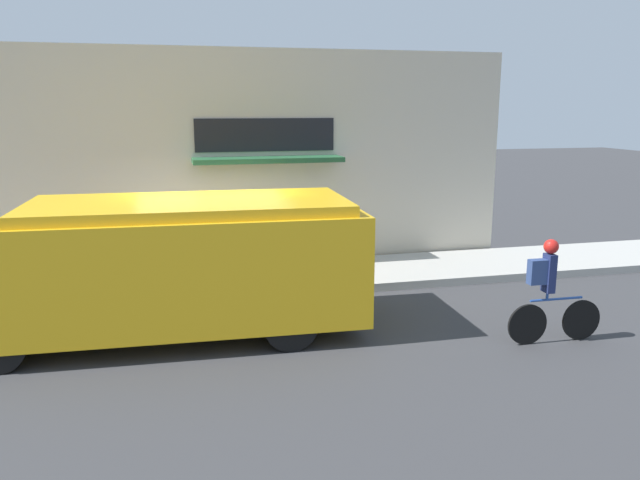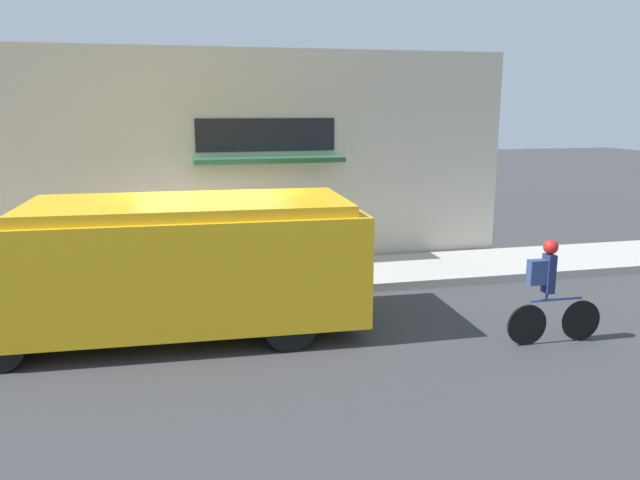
{
  "view_description": "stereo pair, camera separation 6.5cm",
  "coord_description": "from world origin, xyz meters",
  "views": [
    {
      "loc": [
        -0.72,
        -10.64,
        3.42
      ],
      "look_at": [
        1.84,
        -0.2,
        1.1
      ],
      "focal_mm": 35.0,
      "sensor_mm": 36.0,
      "label": 1
    },
    {
      "loc": [
        -0.66,
        -10.66,
        3.42
      ],
      "look_at": [
        1.84,
        -0.2,
        1.1
      ],
      "focal_mm": 35.0,
      "sensor_mm": 36.0,
      "label": 2
    }
  ],
  "objects": [
    {
      "name": "school_bus",
      "position": [
        -0.76,
        -1.32,
        1.09
      ],
      "size": [
        6.34,
        2.91,
        2.05
      ],
      "rotation": [
        0.0,
        0.0,
        -0.04
      ],
      "color": "yellow",
      "rests_on": "ground_plane"
    },
    {
      "name": "ground_plane",
      "position": [
        0.0,
        0.0,
        0.0
      ],
      "size": [
        70.0,
        70.0,
        0.0
      ],
      "primitive_type": "plane",
      "color": "#38383A"
    },
    {
      "name": "sidewalk",
      "position": [
        0.0,
        1.09,
        0.08
      ],
      "size": [
        28.0,
        2.17,
        0.16
      ],
      "color": "#ADAAA3",
      "rests_on": "ground_plane"
    },
    {
      "name": "storefront",
      "position": [
        0.04,
        2.35,
        2.29
      ],
      "size": [
        13.16,
        0.89,
        4.57
      ],
      "color": "beige",
      "rests_on": "ground_plane"
    },
    {
      "name": "cyclist",
      "position": [
        4.58,
        -3.01,
        0.78
      ],
      "size": [
        1.5,
        0.21,
        1.56
      ],
      "rotation": [
        0.0,
        0.0,
        -0.02
      ],
      "color": "black",
      "rests_on": "ground_plane"
    }
  ]
}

